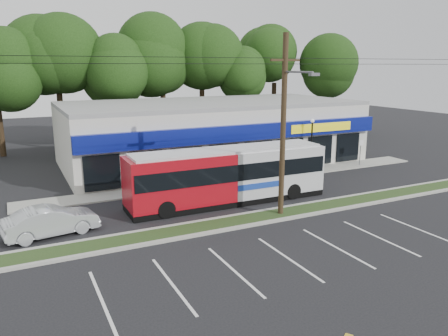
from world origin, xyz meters
TOP-DOWN VIEW (x-y plane):
  - ground at (0.00, 0.00)m, footprint 120.00×120.00m
  - grass_strip at (0.00, 1.00)m, footprint 40.00×1.60m
  - curb_south at (0.00, 0.15)m, footprint 40.00×0.25m
  - curb_north at (0.00, 1.85)m, footprint 40.00×0.25m
  - sidewalk at (5.00, 9.00)m, footprint 32.00×2.20m
  - strip_mall at (5.50, 15.91)m, footprint 25.00×12.55m
  - utility_pole at (2.83, 0.93)m, footprint 50.00×2.77m
  - lamp_post at (11.00, 8.80)m, footprint 0.30×0.30m
  - sign_post at (16.00, 8.57)m, footprint 0.45×0.10m
  - tree_line at (4.00, 26.00)m, footprint 46.76×6.76m
  - metrobus at (1.42, 4.50)m, footprint 12.70×2.84m
  - car_dark at (8.53, 8.50)m, footprint 4.49×2.04m
  - car_silver at (-9.00, 3.50)m, footprint 4.75×2.29m
  - pedestrian_a at (6.68, 8.50)m, footprint 0.84×0.72m
  - pedestrian_b at (2.65, 8.50)m, footprint 0.99×0.82m

SIDE VIEW (x-z plane):
  - ground at x=0.00m, z-range 0.00..0.00m
  - sidewalk at x=5.00m, z-range 0.00..0.10m
  - grass_strip at x=0.00m, z-range 0.00..0.12m
  - curb_south at x=0.00m, z-range 0.00..0.14m
  - curb_north at x=0.00m, z-range 0.00..0.14m
  - car_dark at x=8.53m, z-range 0.00..1.50m
  - car_silver at x=-9.00m, z-range 0.00..1.50m
  - pedestrian_b at x=2.65m, z-range 0.00..1.83m
  - pedestrian_a at x=6.68m, z-range 0.00..1.95m
  - sign_post at x=16.00m, z-range 0.44..2.67m
  - metrobus at x=1.42m, z-range 0.10..3.50m
  - strip_mall at x=5.50m, z-range 0.00..5.30m
  - lamp_post at x=11.00m, z-range 0.55..4.80m
  - utility_pole at x=2.83m, z-range 0.41..10.41m
  - tree_line at x=4.00m, z-range 2.50..14.33m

